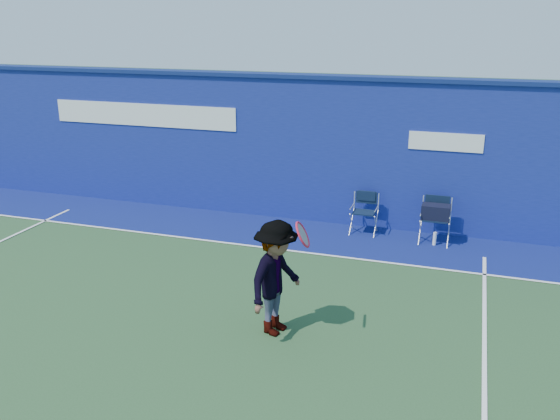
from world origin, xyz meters
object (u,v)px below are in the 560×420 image
(directors_chair_left, at_px, (364,220))
(water_bottle, at_px, (435,239))
(directors_chair_right, at_px, (435,225))
(tennis_player, at_px, (276,278))

(directors_chair_left, xyz_separation_m, water_bottle, (1.42, -0.25, -0.14))
(directors_chair_left, distance_m, water_bottle, 1.45)
(water_bottle, bearing_deg, directors_chair_right, 99.61)
(directors_chair_left, bearing_deg, directors_chair_right, -4.58)
(water_bottle, bearing_deg, directors_chair_left, 170.13)
(water_bottle, xyz_separation_m, tennis_player, (-1.84, -4.07, 0.69))
(tennis_player, bearing_deg, directors_chair_right, 66.61)
(water_bottle, height_order, tennis_player, tennis_player)
(directors_chair_left, distance_m, directors_chair_right, 1.41)
(directors_chair_right, height_order, water_bottle, directors_chair_right)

